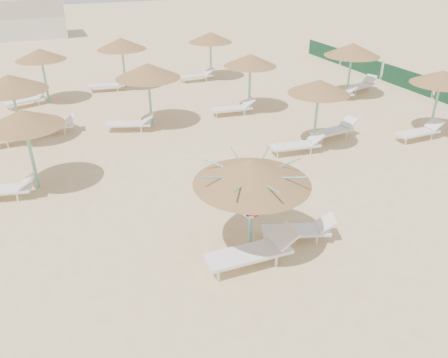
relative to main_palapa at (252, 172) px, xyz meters
name	(u,v)px	position (x,y,z in m)	size (l,w,h in m)	color
ground	(263,247)	(0.34, -0.11, -2.24)	(120.00, 120.00, 0.00)	#D6BC82
main_palapa	(252,172)	(0.00, 0.00, 0.00)	(2.88, 2.88, 2.58)	#66B09E
lounger_main_a	(254,251)	(-0.19, -0.65, -1.84)	(2.32, 0.74, 0.84)	white
lounger_main_b	(301,229)	(1.40, -0.20, -1.91)	(2.01, 1.17, 0.70)	white
palapa_field	(194,65)	(2.15, 10.50, 0.06)	(20.27, 14.35, 2.71)	#66B09E
service_hut	(14,18)	(-5.66, 34.89, -0.60)	(8.40, 4.40, 3.25)	silver
windbreak_fence	(407,80)	(14.34, 9.85, -1.74)	(0.08, 19.84, 1.10)	#16432D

